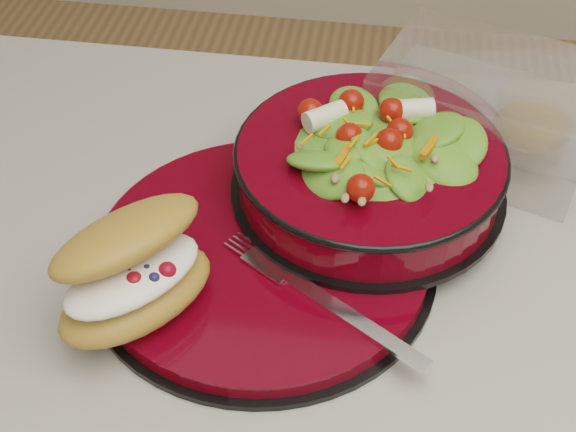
# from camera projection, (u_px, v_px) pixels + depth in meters

# --- Properties ---
(dinner_plate) EXTENTS (0.31, 0.31, 0.02)m
(dinner_plate) POSITION_uv_depth(u_px,v_px,m) (263.00, 254.00, 0.70)
(dinner_plate) COLOR black
(dinner_plate) RESTS_ON island_counter
(salad_bowl) EXTENTS (0.25, 0.25, 0.10)m
(salad_bowl) POSITION_uv_depth(u_px,v_px,m) (370.00, 159.00, 0.72)
(salad_bowl) COLOR black
(salad_bowl) RESTS_ON dinner_plate
(croissant) EXTENTS (0.14, 0.16, 0.08)m
(croissant) POSITION_uv_depth(u_px,v_px,m) (136.00, 272.00, 0.62)
(croissant) COLOR #C0843A
(croissant) RESTS_ON dinner_plate
(fork) EXTENTS (0.17, 0.12, 0.00)m
(fork) POSITION_uv_depth(u_px,v_px,m) (326.00, 301.00, 0.65)
(fork) COLOR silver
(fork) RESTS_ON dinner_plate
(pastry_box) EXTENTS (0.25, 0.21, 0.09)m
(pastry_box) POSITION_uv_depth(u_px,v_px,m) (487.00, 110.00, 0.80)
(pastry_box) COLOR white
(pastry_box) RESTS_ON island_counter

